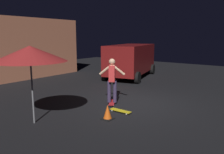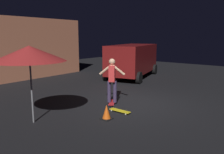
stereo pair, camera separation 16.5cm
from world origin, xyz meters
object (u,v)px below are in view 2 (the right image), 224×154
patio_umbrella (29,54)px  traffic_cone (107,113)px  parked_van (133,59)px  skater (112,77)px  skateboard_ridden (112,103)px  skateboard_spare (120,111)px

patio_umbrella → traffic_cone: size_ratio=5.00×
parked_van → skater: bearing=-154.4°
parked_van → skater: (-5.34, -2.56, -0.12)m
patio_umbrella → traffic_cone: (1.57, -1.56, -1.86)m
parked_van → traffic_cone: size_ratio=10.70×
patio_umbrella → skater: patio_umbrella is taller
skateboard_ridden → skater: 0.98m
parked_van → skater: 5.92m
skateboard_ridden → traffic_cone: traffic_cone is taller
skateboard_spare → skateboard_ridden: bearing=53.5°
skateboard_ridden → skateboard_spare: bearing=-126.5°
patio_umbrella → skater: size_ratio=1.38×
patio_umbrella → parked_van: bearing=12.7°
parked_van → skateboard_ridden: (-5.34, -2.56, -1.11)m
parked_van → skateboard_ridden: bearing=-154.4°
parked_van → patio_umbrella: (-8.28, -1.86, 0.91)m
traffic_cone → skater: bearing=32.1°
skater → traffic_cone: size_ratio=3.63×
parked_van → patio_umbrella: patio_umbrella is taller
skater → traffic_cone: skater is taller
skateboard_spare → traffic_cone: traffic_cone is taller
parked_van → traffic_cone: (-6.71, -3.42, -0.95)m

